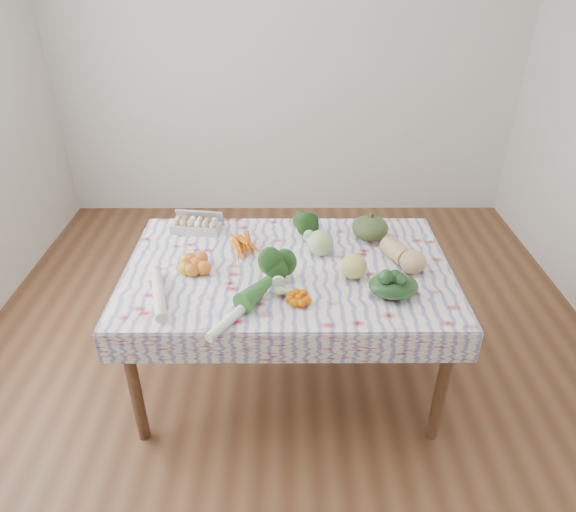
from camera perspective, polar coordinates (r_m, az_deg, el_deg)
The scene contains 17 objects.
ground at distance 3.11m, azimuth 0.00°, elevation -13.05°, with size 4.50×4.50×0.00m, color #56331D.
wall_back at distance 4.54m, azimuth -0.10°, elevation 21.48°, with size 4.00×0.04×2.80m, color silver.
dining_table at distance 2.68m, azimuth 0.00°, elevation -2.59°, with size 1.60×1.00×0.75m.
tablecloth at distance 2.63m, azimuth 0.00°, elevation -1.19°, with size 1.66×1.06×0.01m, color white.
egg_carton at distance 2.97m, azimuth -10.20°, elevation 3.26°, with size 0.28×0.11×0.07m, color #A5A6A1.
carrot_bunch at distance 2.75m, azimuth -4.72°, elevation 0.86°, with size 0.23×0.21×0.04m, color #D95D09.
kale_bunch at distance 2.86m, azimuth 2.22°, elevation 3.31°, with size 0.16×0.14×0.14m, color #1A3D13.
kabocha_squash at distance 2.89m, azimuth 9.11°, elevation 3.12°, with size 0.20×0.20×0.13m, color #3B4E24.
cabbage at distance 2.70m, azimuth 3.64°, elevation 1.47°, with size 0.14×0.14×0.14m, color #A5C77C.
butternut_squash at distance 2.67m, azimuth 12.76°, elevation 0.25°, with size 0.13×0.28×0.13m, color tan.
orange_cluster at distance 2.62m, azimuth -10.11°, elevation -0.82°, with size 0.23×0.23×0.08m, color orange.
broccoli at distance 2.46m, azimuth -1.29°, elevation -1.92°, with size 0.17×0.17×0.12m, color #224D1B.
mandarin_cluster at distance 2.36m, azimuth 1.24°, elevation -4.61°, with size 0.15×0.15×0.04m, color #D65C00.
grapefruit at distance 2.53m, azimuth 7.33°, elevation -1.14°, with size 0.13×0.13×0.13m, color #C9BB5E.
spinach_bag at distance 2.44m, azimuth 11.63°, elevation -3.25°, with size 0.23×0.19×0.10m, color #163216.
daikon at distance 2.44m, azimuth -14.16°, elevation -4.28°, with size 0.05×0.05×0.37m, color silver.
leek at distance 2.29m, azimuth -5.32°, elevation -5.98°, with size 0.05×0.05×0.44m, color white.
Camera 1 is at (-0.01, -2.22, 2.17)m, focal length 32.00 mm.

